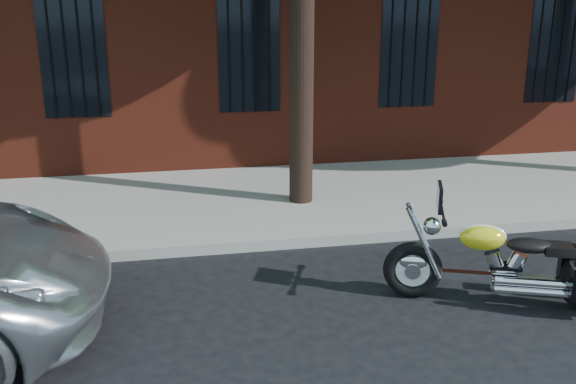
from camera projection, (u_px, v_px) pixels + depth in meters
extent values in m
plane|color=black|center=(310.00, 292.00, 7.31)|extent=(120.00, 120.00, 0.00)
cube|color=gray|center=(288.00, 242.00, 8.58)|extent=(40.00, 0.16, 0.15)
cube|color=gray|center=(266.00, 200.00, 10.34)|extent=(40.00, 3.60, 0.15)
cube|color=black|center=(249.00, 56.00, 11.45)|extent=(1.10, 0.14, 2.00)
cylinder|color=black|center=(249.00, 56.00, 11.38)|extent=(0.04, 0.04, 2.00)
cylinder|color=black|center=(302.00, 48.00, 9.38)|extent=(0.36, 0.36, 5.00)
torus|color=black|center=(413.00, 270.00, 7.09)|extent=(0.66, 0.37, 0.65)
cylinder|color=white|center=(413.00, 270.00, 7.09)|extent=(0.48, 0.23, 0.49)
ellipsoid|color=white|center=(413.00, 262.00, 7.06)|extent=(0.36, 0.24, 0.19)
cube|color=white|center=(499.00, 277.00, 6.95)|extent=(1.40, 0.60, 0.08)
cylinder|color=white|center=(504.00, 279.00, 6.95)|extent=(0.35, 0.27, 0.31)
cylinder|color=white|center=(555.00, 289.00, 6.70)|extent=(1.17, 0.51, 0.09)
ellipsoid|color=yellow|center=(482.00, 238.00, 6.85)|extent=(0.55, 0.43, 0.28)
ellipsoid|color=black|center=(529.00, 246.00, 6.79)|extent=(0.54, 0.43, 0.15)
cylinder|color=white|center=(442.00, 211.00, 6.84)|extent=(0.30, 0.72, 0.04)
sphere|color=white|center=(432.00, 226.00, 6.91)|extent=(0.25, 0.25, 0.19)
cube|color=black|center=(440.00, 197.00, 6.80)|extent=(0.17, 0.38, 0.27)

